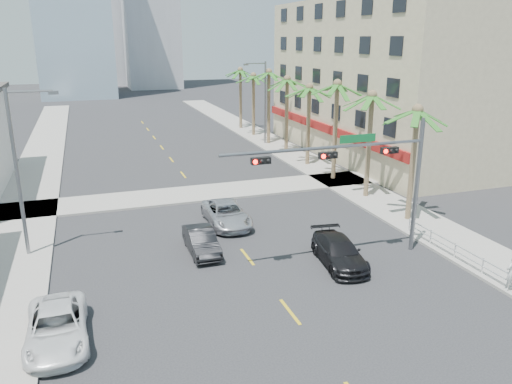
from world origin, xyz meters
The scene contains 22 objects.
ground centered at (0.00, 0.00, 0.00)m, with size 260.00×260.00×0.00m, color #262628.
sidewalk_right centered at (12.00, 20.00, 0.07)m, with size 4.00×120.00×0.15m, color gray.
sidewalk_left centered at (-12.00, 20.00, 0.07)m, with size 4.00×120.00×0.15m, color gray.
sidewalk_cross centered at (0.00, 22.00, 0.07)m, with size 80.00×4.00×0.15m, color gray.
building_right centered at (21.99, 30.00, 7.50)m, with size 15.25×28.00×15.00m.
traffic_signal_mast centered at (5.78, 7.95, 5.06)m, with size 11.12×0.54×7.20m.
palm_tree_0 centered at (11.60, 12.00, 7.08)m, with size 4.80×4.80×7.80m.
palm_tree_1 centered at (11.60, 17.20, 7.43)m, with size 4.80×4.80×8.16m.
palm_tree_2 centered at (11.60, 22.40, 7.78)m, with size 4.80×4.80×8.52m.
palm_tree_3 centered at (11.60, 27.60, 7.08)m, with size 4.80×4.80×7.80m.
palm_tree_4 centered at (11.60, 32.80, 7.43)m, with size 4.80×4.80×8.16m.
palm_tree_5 centered at (11.60, 38.00, 7.78)m, with size 4.80×4.80×8.52m.
palm_tree_6 centered at (11.60, 43.20, 7.08)m, with size 4.80×4.80×7.80m.
palm_tree_7 centered at (11.60, 48.40, 7.43)m, with size 4.80×4.80×8.16m.
streetlight_left centered at (-11.00, 14.00, 5.06)m, with size 2.55×0.25×9.00m.
streetlight_right centered at (11.00, 38.00, 5.06)m, with size 2.55×0.25×9.00m.
guardrail centered at (10.30, 6.00, 0.67)m, with size 0.08×8.08×1.00m.
car_parked_far centered at (-9.40, 4.83, 0.68)m, with size 2.26×4.90×1.36m, color white.
car_lane_left centered at (-2.20, 11.40, 0.67)m, with size 1.42×4.08×1.35m, color black.
car_lane_center centered at (0.29, 15.15, 0.71)m, with size 2.36×5.13×1.43m, color silver.
car_lane_right centered at (4.26, 7.60, 0.69)m, with size 1.94×4.78×1.39m, color black.
pedestrian centered at (10.30, 2.28, 1.01)m, with size 0.63×0.41×1.72m, color white.
Camera 1 is at (-7.60, -13.58, 11.32)m, focal length 35.00 mm.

